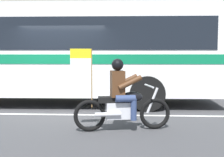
# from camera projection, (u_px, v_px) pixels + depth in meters

# --- Properties ---
(ground_plane) EXTENTS (60.00, 60.00, 0.00)m
(ground_plane) POSITION_uv_depth(u_px,v_px,m) (63.00, 110.00, 8.40)
(ground_plane) COLOR #3D3D3F
(sidewalk_curb) EXTENTS (28.00, 3.80, 0.15)m
(sidewalk_curb) POSITION_uv_depth(u_px,v_px,m) (87.00, 88.00, 13.47)
(sidewalk_curb) COLOR gray
(sidewalk_curb) RESTS_ON ground_plane
(lane_center_stripe) EXTENTS (26.60, 0.14, 0.01)m
(lane_center_stripe) POSITION_uv_depth(u_px,v_px,m) (58.00, 114.00, 7.80)
(lane_center_stripe) COLOR silver
(lane_center_stripe) RESTS_ON ground_plane
(transit_bus) EXTENTS (10.61, 2.75, 3.22)m
(transit_bus) POSITION_uv_depth(u_px,v_px,m) (58.00, 48.00, 9.46)
(transit_bus) COLOR white
(transit_bus) RESTS_ON ground_plane
(motorcycle_with_rider) EXTENTS (2.16, 0.76, 1.78)m
(motorcycle_with_rider) POSITION_uv_depth(u_px,v_px,m) (122.00, 100.00, 6.10)
(motorcycle_with_rider) COLOR black
(motorcycle_with_rider) RESTS_ON ground_plane
(fire_hydrant) EXTENTS (0.22, 0.30, 0.75)m
(fire_hydrant) POSITION_uv_depth(u_px,v_px,m) (121.00, 82.00, 12.13)
(fire_hydrant) COLOR #4C8C3F
(fire_hydrant) RESTS_ON sidewalk_curb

